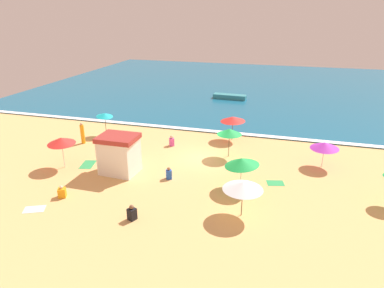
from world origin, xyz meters
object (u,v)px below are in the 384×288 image
Objects in this scene: beachgoer_2 at (83,134)px; beachgoer_6 at (172,141)px; beach_umbrella_0 at (229,132)px; small_boat_0 at (230,97)px; beach_umbrella_1 at (325,145)px; beach_umbrella_4 at (243,186)px; beach_umbrella_7 at (105,115)px; beach_umbrella_6 at (242,162)px; beachgoer_0 at (62,192)px; beach_umbrella_5 at (233,119)px; beachgoer_1 at (132,213)px; beach_umbrella_2 at (61,141)px; beachgoer_5 at (169,174)px; lifeguard_cabana at (119,154)px.

beachgoer_2 is 2.06× the size of beachgoer_6.
small_boat_0 is (-3.17, 18.30, -1.70)m from beach_umbrella_0.
beach_umbrella_4 is (-4.84, -8.13, 0.20)m from beach_umbrella_1.
beach_umbrella_7 is 18.72m from small_boat_0.
beach_umbrella_1 is at bearing 43.18° from beach_umbrella_6.
beach_umbrella_5 is at bearing 56.84° from beachgoer_0.
beachgoer_2 is at bearing 114.56° from beachgoer_0.
beach_umbrella_7 is at bearing -169.93° from beach_umbrella_5.
beach_umbrella_0 reaches higher than beach_umbrella_1.
beachgoer_2 reaches higher than beachgoer_6.
beach_umbrella_0 is 7.04m from beach_umbrella_1.
beachgoer_1 is (-5.27, -5.19, -1.52)m from beach_umbrella_6.
beach_umbrella_0 is 1.05× the size of beach_umbrella_6.
beach_umbrella_6 is (13.02, 0.33, -0.19)m from beach_umbrella_2.
beach_umbrella_7 is at bearing 141.79° from beachgoer_5.
lifeguard_cabana reaches higher than beachgoer_5.
beach_umbrella_2 is 0.83× the size of beach_umbrella_5.
beach_umbrella_7 is 11.02m from beachgoer_5.
beachgoer_2 is (-14.41, 4.35, -1.02)m from beach_umbrella_6.
lifeguard_cabana is 4.72m from beachgoer_0.
beach_umbrella_4 is 4.04× the size of beachgoer_0.
beach_umbrella_4 is 3.15m from beach_umbrella_6.
beach_umbrella_0 is 6.18m from beachgoer_5.
beachgoer_6 is at bearing 128.96° from beach_umbrella_4.
beach_umbrella_1 is 0.91× the size of beach_umbrella_4.
beachgoer_1 is 28.49m from small_boat_0.
beach_umbrella_0 is 3.32× the size of beachgoer_0.
beachgoer_0 is 0.91× the size of beachgoer_5.
beach_umbrella_2 reaches higher than beach_umbrella_0.
lifeguard_cabana is 1.06× the size of beach_umbrella_0.
beach_umbrella_7 is at bearing 69.91° from beachgoer_2.
lifeguard_cabana is at bearing 122.82° from beachgoer_1.
beach_umbrella_7 is at bearing 94.03° from beach_umbrella_2.
beach_umbrella_5 is 5.74m from beachgoer_6.
beach_umbrella_1 is 18.96m from beach_umbrella_7.
beach_umbrella_4 is at bearing 19.84° from beachgoer_1.
lifeguard_cabana is 23.57m from small_boat_0.
beach_umbrella_2 is 9.00m from beachgoer_6.
beachgoer_6 is (1.87, 5.88, -1.01)m from lifeguard_cabana.
beachgoer_2 is at bearing 106.52° from beach_umbrella_2.
beachgoer_0 is (-10.53, -4.14, -1.59)m from beach_umbrella_6.
beachgoer_6 is at bearing 107.27° from beachgoer_5.
beach_umbrella_5 is 3.49× the size of beachgoer_5.
beach_umbrella_1 is 1.16× the size of beach_umbrella_2.
beach_umbrella_5 is at bearing 103.17° from beach_umbrella_6.
beach_umbrella_2 is 25.06m from small_boat_0.
beachgoer_5 is at bearing -90.27° from small_boat_0.
beach_umbrella_1 is at bearing 59.25° from beach_umbrella_4.
beach_umbrella_0 is 12.53m from beach_umbrella_2.
beachgoer_2 reaches higher than beachgoer_0.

